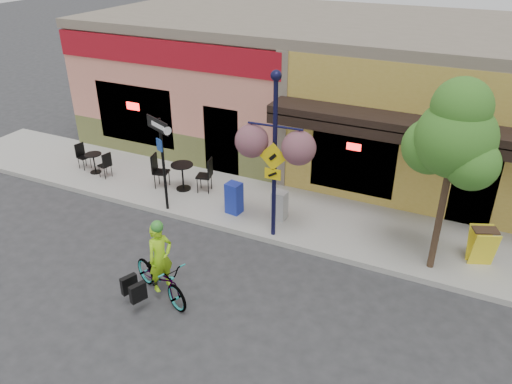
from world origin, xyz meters
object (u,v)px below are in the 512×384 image
(lamp_post, at_px, (275,159))
(newspaper_box_grey, at_px, (279,205))
(newspaper_box_blue, at_px, (234,198))
(building, at_px, (354,87))
(street_tree, at_px, (447,180))
(cyclist_rider, at_px, (161,267))
(bicycle, at_px, (161,278))
(one_way_sign, at_px, (164,165))

(lamp_post, xyz_separation_m, newspaper_box_grey, (-0.17, 0.80, -1.72))
(newspaper_box_blue, bearing_deg, building, 84.40)
(building, bearing_deg, street_tree, -59.35)
(cyclist_rider, height_order, newspaper_box_blue, cyclist_rider)
(cyclist_rider, distance_m, newspaper_box_grey, 4.05)
(building, xyz_separation_m, newspaper_box_blue, (-1.46, -6.20, -1.66))
(street_tree, bearing_deg, bicycle, -146.36)
(cyclist_rider, height_order, newspaper_box_grey, cyclist_rider)
(building, height_order, street_tree, street_tree)
(one_way_sign, bearing_deg, street_tree, 27.65)
(lamp_post, distance_m, newspaper_box_blue, 2.27)
(bicycle, distance_m, cyclist_rider, 0.30)
(lamp_post, relative_size, street_tree, 0.94)
(lamp_post, bearing_deg, street_tree, 1.20)
(lamp_post, relative_size, newspaper_box_grey, 5.32)
(bicycle, xyz_separation_m, lamp_post, (1.27, 3.11, 1.79))
(building, distance_m, newspaper_box_blue, 6.58)
(lamp_post, relative_size, newspaper_box_blue, 4.79)
(cyclist_rider, distance_m, lamp_post, 3.66)
(newspaper_box_blue, distance_m, street_tree, 5.59)
(building, height_order, bicycle, building)
(bicycle, distance_m, newspaper_box_grey, 4.06)
(bicycle, bearing_deg, newspaper_box_grey, 6.29)
(cyclist_rider, bearing_deg, one_way_sign, 55.21)
(newspaper_box_blue, bearing_deg, lamp_post, -13.87)
(bicycle, bearing_deg, lamp_post, -0.23)
(bicycle, bearing_deg, one_way_sign, 54.55)
(newspaper_box_blue, height_order, street_tree, street_tree)
(lamp_post, relative_size, one_way_sign, 1.60)
(one_way_sign, xyz_separation_m, street_tree, (7.07, 0.38, 0.92))
(cyclist_rider, relative_size, newspaper_box_blue, 1.76)
(bicycle, height_order, street_tree, street_tree)
(bicycle, relative_size, newspaper_box_grey, 2.32)
(newspaper_box_blue, bearing_deg, cyclist_rider, -79.28)
(lamp_post, bearing_deg, newspaper_box_grey, 98.70)
(one_way_sign, relative_size, newspaper_box_blue, 3.00)
(building, xyz_separation_m, bicycle, (-1.31, -9.87, -1.76))
(building, bearing_deg, lamp_post, -90.30)
(cyclist_rider, relative_size, street_tree, 0.35)
(lamp_post, bearing_deg, building, 86.31)
(newspaper_box_blue, bearing_deg, street_tree, 4.91)
(lamp_post, height_order, one_way_sign, lamp_post)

